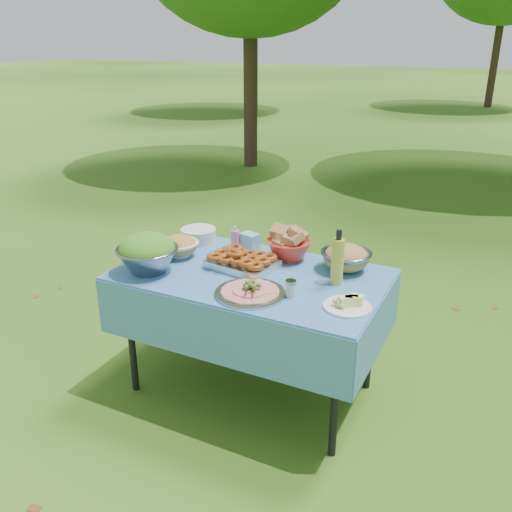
% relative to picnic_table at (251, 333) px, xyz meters
% --- Properties ---
extents(ground, '(80.00, 80.00, 0.00)m').
position_rel_picnic_table_xyz_m(ground, '(0.00, 0.00, -0.38)').
color(ground, '#163609').
rests_on(ground, ground).
extents(picnic_table, '(1.46, 0.86, 0.76)m').
position_rel_picnic_table_xyz_m(picnic_table, '(0.00, 0.00, 0.00)').
color(picnic_table, '#7CC1EF').
rests_on(picnic_table, ground).
extents(salad_bowl, '(0.44, 0.44, 0.22)m').
position_rel_picnic_table_xyz_m(salad_bowl, '(-0.52, -0.23, 0.49)').
color(salad_bowl, gray).
rests_on(salad_bowl, picnic_table).
extents(pasta_bowl_white, '(0.28, 0.28, 0.13)m').
position_rel_picnic_table_xyz_m(pasta_bowl_white, '(-0.50, 0.04, 0.44)').
color(pasta_bowl_white, white).
rests_on(pasta_bowl_white, picnic_table).
extents(plate_stack, '(0.25, 0.25, 0.08)m').
position_rel_picnic_table_xyz_m(plate_stack, '(-0.53, 0.31, 0.42)').
color(plate_stack, white).
rests_on(plate_stack, picnic_table).
extents(wipes_box, '(0.13, 0.11, 0.10)m').
position_rel_picnic_table_xyz_m(wipes_box, '(-0.18, 0.33, 0.43)').
color(wipes_box, '#85BFD4').
rests_on(wipes_box, picnic_table).
extents(sanitizer_bottle, '(0.07, 0.07, 0.15)m').
position_rel_picnic_table_xyz_m(sanitizer_bottle, '(-0.26, 0.29, 0.45)').
color(sanitizer_bottle, pink).
rests_on(sanitizer_bottle, picnic_table).
extents(bread_bowl, '(0.32, 0.32, 0.18)m').
position_rel_picnic_table_xyz_m(bread_bowl, '(0.10, 0.29, 0.47)').
color(bread_bowl, red).
rests_on(bread_bowl, picnic_table).
extents(pasta_bowl_steel, '(0.33, 0.33, 0.15)m').
position_rel_picnic_table_xyz_m(pasta_bowl_steel, '(0.45, 0.28, 0.45)').
color(pasta_bowl_steel, gray).
rests_on(pasta_bowl_steel, picnic_table).
extents(fried_tray, '(0.40, 0.31, 0.09)m').
position_rel_picnic_table_xyz_m(fried_tray, '(-0.08, 0.05, 0.42)').
color(fried_tray, silver).
rests_on(fried_tray, picnic_table).
extents(charcuterie_platter, '(0.38, 0.38, 0.08)m').
position_rel_picnic_table_xyz_m(charcuterie_platter, '(0.12, -0.24, 0.42)').
color(charcuterie_platter, '#A3A5AB').
rests_on(charcuterie_platter, picnic_table).
extents(oil_bottle, '(0.08, 0.08, 0.30)m').
position_rel_picnic_table_xyz_m(oil_bottle, '(0.47, 0.08, 0.53)').
color(oil_bottle, gold).
rests_on(oil_bottle, picnic_table).
extents(cheese_plate, '(0.26, 0.26, 0.06)m').
position_rel_picnic_table_xyz_m(cheese_plate, '(0.60, -0.16, 0.41)').
color(cheese_plate, white).
rests_on(cheese_plate, picnic_table).
extents(shaker, '(0.07, 0.07, 0.09)m').
position_rel_picnic_table_xyz_m(shaker, '(0.31, -0.17, 0.42)').
color(shaker, silver).
rests_on(shaker, picnic_table).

